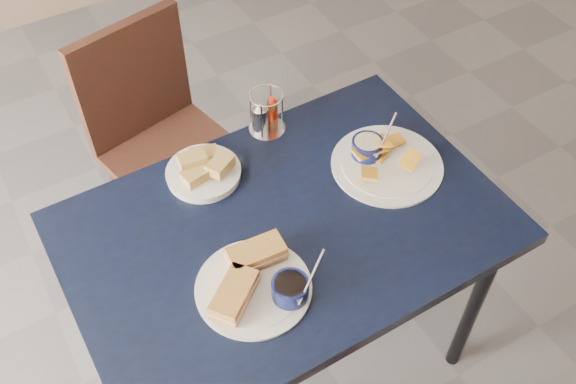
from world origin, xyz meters
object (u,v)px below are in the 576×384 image
sandwich_plate (257,281)px  bread_basket (204,170)px  chair_far (161,126)px  plantain_plate (381,158)px  condiment_caddy (265,115)px  dining_table (286,240)px

sandwich_plate → bread_basket: size_ratio=1.49×
chair_far → plantain_plate: 0.86m
chair_far → sandwich_plate: 0.94m
chair_far → bread_basket: 0.57m
sandwich_plate → condiment_caddy: (0.28, 0.47, 0.03)m
chair_far → bread_basket: (-0.04, -0.51, 0.26)m
dining_table → condiment_caddy: 0.39m
plantain_plate → bread_basket: size_ratio=1.54×
chair_far → sandwich_plate: (-0.09, -0.90, 0.26)m
chair_far → bread_basket: chair_far is taller
dining_table → condiment_caddy: condiment_caddy is taller
sandwich_plate → condiment_caddy: bearing=59.0°
bread_basket → condiment_caddy: condiment_caddy is taller
bread_basket → condiment_caddy: (0.24, 0.08, 0.03)m
chair_far → bread_basket: bearing=-94.9°
dining_table → sandwich_plate: bearing=-139.9°
chair_far → condiment_caddy: (0.20, -0.43, 0.30)m
plantain_plate → bread_basket: (-0.46, 0.21, 0.01)m
sandwich_plate → plantain_plate: same height
plantain_plate → bread_basket: bearing=155.8°
sandwich_plate → bread_basket: 0.40m
sandwich_plate → condiment_caddy: 0.55m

